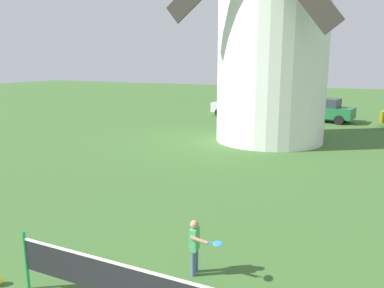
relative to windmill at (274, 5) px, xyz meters
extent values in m
cylinder|color=white|center=(0.00, 0.02, -1.67)|extent=(5.35, 5.35, 9.97)
cylinder|color=#238E4C|center=(-0.49, -14.92, -6.10)|extent=(0.06, 0.06, 1.10)
cube|color=black|center=(1.80, -14.92, -5.98)|extent=(4.54, 0.01, 0.55)
cube|color=white|center=(1.80, -14.92, -5.68)|extent=(4.54, 0.02, 0.04)
cylinder|color=slate|center=(1.97, -13.12, -6.40)|extent=(0.10, 0.10, 0.49)
cylinder|color=slate|center=(1.98, -13.26, -6.40)|extent=(0.10, 0.10, 0.49)
cube|color=#4CB266|center=(1.98, -13.19, -5.94)|extent=(0.15, 0.25, 0.44)
sphere|color=tan|center=(1.98, -13.19, -5.64)|extent=(0.16, 0.16, 0.16)
cylinder|color=tan|center=(1.96, -13.03, -5.96)|extent=(0.07, 0.07, 0.33)
cylinder|color=tan|center=(2.14, -13.31, -5.87)|extent=(0.34, 0.10, 0.13)
cylinder|color=#338CCC|center=(2.27, -13.30, -5.87)|extent=(0.22, 0.04, 0.04)
ellipsoid|color=#338CCC|center=(2.49, -13.28, -5.87)|extent=(0.20, 0.25, 0.03)
cube|color=silver|center=(-4.01, 7.81, -6.00)|extent=(4.48, 2.07, 0.70)
cube|color=#2D333D|center=(-4.01, 7.81, -5.37)|extent=(2.56, 1.70, 0.56)
cylinder|color=black|center=(-2.47, 8.53, -6.35)|extent=(0.61, 0.23, 0.60)
cylinder|color=black|center=(-2.61, 6.84, -6.35)|extent=(0.61, 0.23, 0.60)
cylinder|color=black|center=(-5.42, 8.79, -6.35)|extent=(0.61, 0.23, 0.60)
cylinder|color=black|center=(-5.56, 7.09, -6.35)|extent=(0.61, 0.23, 0.60)
cube|color=#1E6638|center=(1.45, 7.96, -6.00)|extent=(4.48, 2.30, 0.70)
cube|color=#2D333D|center=(1.45, 7.96, -5.37)|extent=(2.59, 1.82, 0.56)
cylinder|color=black|center=(3.01, 8.59, -6.35)|extent=(0.62, 0.26, 0.60)
cylinder|color=black|center=(2.77, 6.91, -6.35)|extent=(0.62, 0.26, 0.60)
cylinder|color=black|center=(0.13, 9.01, -6.35)|extent=(0.62, 0.26, 0.60)
cylinder|color=black|center=(-0.11, 7.32, -6.35)|extent=(0.62, 0.26, 0.60)
camera|label=1|loc=(4.84, -19.29, -2.66)|focal=36.19mm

